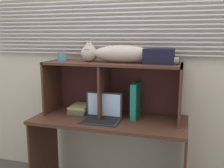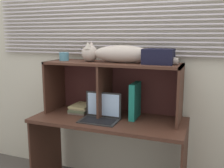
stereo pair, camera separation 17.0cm
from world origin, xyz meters
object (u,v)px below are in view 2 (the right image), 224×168
(cat, at_px, (117,54))
(small_basket, at_px, (64,56))
(laptop, at_px, (101,114))
(storage_box, at_px, (158,57))
(binder_upright, at_px, (135,101))
(book_stack, at_px, (82,108))

(cat, xyz_separation_m, small_basket, (-0.53, -0.00, -0.04))
(laptop, height_order, storage_box, storage_box)
(binder_upright, xyz_separation_m, book_stack, (-0.53, 0.00, -0.12))
(cat, distance_m, book_stack, 0.64)
(cat, relative_size, small_basket, 9.65)
(book_stack, bearing_deg, storage_box, -0.07)
(laptop, distance_m, storage_box, 0.70)
(cat, bearing_deg, book_stack, 179.86)
(storage_box, bearing_deg, book_stack, 179.93)
(laptop, bearing_deg, storage_box, 19.03)
(cat, xyz_separation_m, binder_upright, (0.17, -0.00, -0.41))
(small_basket, bearing_deg, storage_box, 0.00)
(small_basket, bearing_deg, book_stack, 0.29)
(binder_upright, bearing_deg, book_stack, 179.90)
(binder_upright, height_order, storage_box, storage_box)
(binder_upright, height_order, book_stack, binder_upright)
(cat, xyz_separation_m, laptop, (-0.09, -0.16, -0.52))
(cat, relative_size, binder_upright, 2.72)
(storage_box, bearing_deg, laptop, -160.97)
(laptop, distance_m, small_basket, 0.67)
(binder_upright, distance_m, small_basket, 0.80)
(book_stack, relative_size, storage_box, 0.99)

